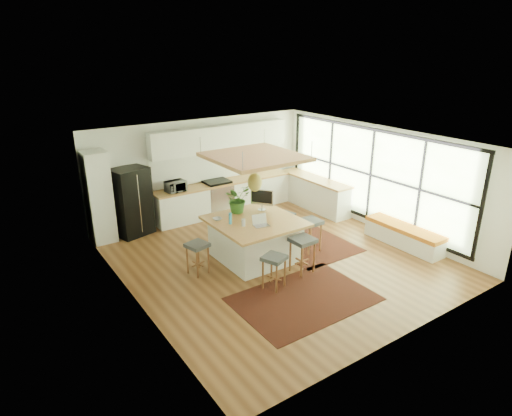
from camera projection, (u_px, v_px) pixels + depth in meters
floor at (276, 258)px, 9.95m from camera, size 7.00×7.00×0.00m
ceiling at (278, 141)px, 9.01m from camera, size 7.00×7.00×0.00m
wall_back at (202, 167)px, 12.19m from camera, size 6.50×0.00×6.50m
wall_front at (411, 264)px, 6.77m from camera, size 6.50×0.00×6.50m
wall_left at (131, 236)px, 7.76m from camera, size 0.00×7.00×7.00m
wall_right at (378, 178)px, 11.20m from camera, size 0.00×7.00×7.00m
window_wall at (377, 177)px, 11.16m from camera, size 0.10×6.20×2.60m
pantry at (99, 197)px, 10.46m from camera, size 0.55×0.60×2.25m
back_counter_base at (225, 198)px, 12.55m from camera, size 4.20×0.60×0.88m
back_counter_top at (225, 182)px, 12.39m from camera, size 4.24×0.64×0.05m
backsplash at (219, 165)px, 12.47m from camera, size 4.20×0.02×0.80m
upper_cabinets at (221, 138)px, 12.06m from camera, size 4.20×0.34×0.70m
range at (218, 197)px, 12.40m from camera, size 0.76×0.62×1.00m
right_counter_base at (315, 194)px, 12.89m from camera, size 0.60×2.50×0.88m
right_counter_top at (315, 179)px, 12.73m from camera, size 0.64×2.54×0.05m
window_bench at (404, 236)px, 10.49m from camera, size 0.52×2.00×0.50m
ceiling_panel at (255, 169)px, 9.39m from camera, size 1.86×1.86×0.80m
rug_near at (304, 299)px, 8.32m from camera, size 2.60×1.80×0.01m
rug_right at (302, 241)px, 10.82m from camera, size 1.80×2.60×0.01m
fridge at (131, 200)px, 10.92m from camera, size 1.01×0.88×1.74m
island at (255, 239)px, 9.79m from camera, size 1.85×1.85×0.93m
stool_near_left at (274, 272)px, 8.60m from camera, size 0.54×0.54×0.70m
stool_near_right at (302, 257)px, 9.21m from camera, size 0.48×0.48×0.79m
stool_right_front at (310, 236)px, 10.20m from camera, size 0.46×0.46×0.77m
stool_right_back at (286, 224)px, 10.93m from camera, size 0.46×0.46×0.63m
stool_left_side at (198, 258)px, 9.16m from camera, size 0.50×0.50×0.69m
laptop at (261, 221)px, 9.26m from camera, size 0.39×0.40×0.25m
monitor at (262, 199)px, 10.13m from camera, size 0.48×0.56×0.51m
microwave at (175, 185)px, 11.47m from camera, size 0.55×0.35×0.35m
island_plant at (237, 202)px, 10.00m from camera, size 0.70×0.76×0.51m
island_bowl at (217, 219)px, 9.61m from camera, size 0.20×0.20×0.05m
island_bottle_0 at (231, 220)px, 9.38m from camera, size 0.07×0.07×0.19m
island_bottle_1 at (243, 222)px, 9.27m from camera, size 0.07×0.07×0.19m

